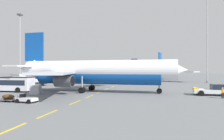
{
  "coord_description": "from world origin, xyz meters",
  "views": [
    {
      "loc": [
        28.1,
        -18.19,
        4.33
      ],
      "look_at": [
        19.31,
        26.41,
        4.28
      ],
      "focal_mm": 33.27,
      "sensor_mm": 36.0,
      "label": 1
    }
  ],
  "objects": [
    {
      "name": "ground",
      "position": [
        40.0,
        40.0,
        0.0
      ],
      "size": [
        400.0,
        400.0,
        0.0
      ],
      "primitive_type": "plane",
      "color": "slate"
    },
    {
      "name": "terminal_satellite",
      "position": [
        -8.3,
        139.52,
        5.48
      ],
      "size": [
        80.93,
        25.55,
        12.54
      ],
      "color": "#9E998E",
      "rests_on": "ground"
    },
    {
      "name": "ground_crew_worker",
      "position": [
        38.47,
        15.77,
        0.96
      ],
      "size": [
        0.42,
        0.59,
        1.68
      ],
      "color": "#232328",
      "rests_on": "ground"
    },
    {
      "name": "airliner_mid_left",
      "position": [
        29.06,
        105.88,
        3.6
      ],
      "size": [
        31.59,
        30.98,
        11.11
      ],
      "color": "silver",
      "rests_on": "ground"
    },
    {
      "name": "baggage_train",
      "position": [
        7.27,
        7.01,
        0.53
      ],
      "size": [
        11.69,
        3.01,
        1.14
      ],
      "color": "silver",
      "rests_on": "ground"
    },
    {
      "name": "uld_cargo_container",
      "position": [
        7.62,
        15.39,
        0.8
      ],
      "size": [
        1.87,
        1.84,
        1.6
      ],
      "color": "#B7BCC6",
      "rests_on": "ground"
    },
    {
      "name": "apron_light_mast_far",
      "position": [
        46.18,
        56.75,
        18.26
      ],
      "size": [
        1.8,
        1.8,
        30.03
      ],
      "color": "slate",
      "rests_on": "ground"
    },
    {
      "name": "catering_truck",
      "position": [
        -3.79,
        32.59,
        1.65
      ],
      "size": [
        7.23,
        5.68,
        3.14
      ],
      "color": "black",
      "rests_on": "ground"
    },
    {
      "name": "fuel_service_truck",
      "position": [
        -11.09,
        36.02,
        1.65
      ],
      "size": [
        7.39,
        4.87,
        3.14
      ],
      "color": "black",
      "rests_on": "ground"
    },
    {
      "name": "airliner_far_center",
      "position": [
        27.43,
        59.84,
        3.76
      ],
      "size": [
        31.56,
        32.54,
        11.62
      ],
      "color": "silver",
      "rests_on": "ground"
    },
    {
      "name": "pushback_tug",
      "position": [
        38.17,
        19.6,
        0.9
      ],
      "size": [
        6.11,
        3.38,
        2.08
      ],
      "color": "silver",
      "rests_on": "ground"
    },
    {
      "name": "airliner_foreground",
      "position": [
        16.79,
        20.94,
        3.95
      ],
      "size": [
        34.8,
        34.56,
        12.2
      ],
      "color": "white",
      "rests_on": "ground"
    },
    {
      "name": "apron_light_mast_near",
      "position": [
        -25.93,
        58.62,
        16.86
      ],
      "size": [
        1.8,
        1.8,
        27.42
      ],
      "color": "slate",
      "rests_on": "ground"
    },
    {
      "name": "apron_paint_markings",
      "position": [
        18.0,
        37.65,
        0.0
      ],
      "size": [
        8.0,
        97.01,
        0.01
      ],
      "color": "yellow",
      "rests_on": "ground"
    },
    {
      "name": "apron_shuttle_bus",
      "position": [
        -1.0,
        18.23,
        1.75
      ],
      "size": [
        12.06,
        3.17,
        3.0
      ],
      "color": "silver",
      "rests_on": "ground"
    }
  ]
}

